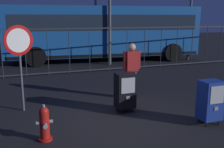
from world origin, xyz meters
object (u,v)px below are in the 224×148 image
Objects in this scene: fire_hydrant at (45,124)px; bus_near at (104,30)px; newspaper_box_secondary at (125,90)px; newspaper_box_primary at (210,100)px; pedestrian at (132,68)px; stop_sign at (19,50)px.

fire_hydrant is 0.07× the size of bus_near.
fire_hydrant is 2.35m from newspaper_box_secondary.
newspaper_box_secondary is (-1.52, 1.40, 0.00)m from newspaper_box_primary.
newspaper_box_primary is 2.58m from pedestrian.
pedestrian reaches higher than newspaper_box_secondary.
pedestrian is at bearing 0.20° from stop_sign.
newspaper_box_secondary is at bearing -21.28° from stop_sign.
stop_sign reaches higher than newspaper_box_primary.
fire_hydrant is 0.33× the size of stop_sign.
newspaper_box_primary is 1.00× the size of newspaper_box_secondary.
stop_sign is (-2.49, 0.97, 1.03)m from newspaper_box_secondary.
pedestrian is at bearing 57.67° from newspaper_box_secondary.
newspaper_box_secondary is 8.49m from bus_near.
stop_sign is 0.21× the size of bus_near.
fire_hydrant is 10.14m from bus_near.
bus_near is at bearing 65.17° from fire_hydrant.
newspaper_box_secondary is 1.22m from pedestrian.
newspaper_box_primary is (3.65, -0.43, 0.22)m from fire_hydrant.
newspaper_box_secondary is at bearing -97.79° from bus_near.
newspaper_box_secondary is (2.13, 0.97, 0.22)m from fire_hydrant.
bus_near reaches higher than newspaper_box_primary.
stop_sign is (-4.01, 2.38, 1.03)m from newspaper_box_primary.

